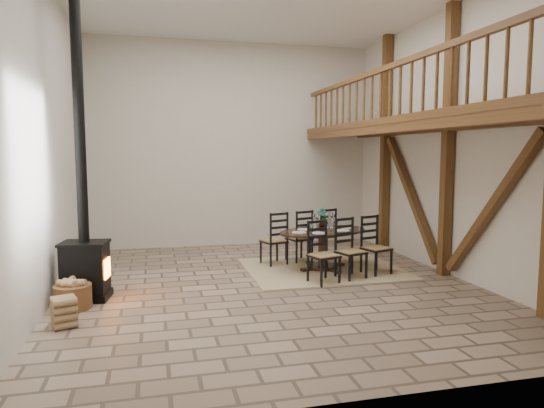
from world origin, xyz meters
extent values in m
plane|color=#9A7F66|center=(0.00, 0.00, 0.00)|extent=(8.00, 8.00, 0.00)
cube|color=beige|center=(0.00, 4.00, 2.50)|extent=(7.00, 0.02, 5.00)
cube|color=beige|center=(0.00, -4.00, 2.50)|extent=(7.00, 0.02, 5.00)
cube|color=beige|center=(-3.50, 0.00, 2.50)|extent=(0.02, 8.00, 5.00)
cube|color=beige|center=(3.50, 0.00, 2.50)|extent=(0.02, 8.00, 5.00)
cube|color=brown|center=(3.38, 0.00, 2.50)|extent=(0.18, 0.18, 5.00)
cube|color=brown|center=(3.38, 2.50, 2.50)|extent=(0.18, 0.18, 5.00)
cube|color=brown|center=(3.38, -1.25, 1.40)|extent=(0.14, 2.16, 2.54)
cube|color=brown|center=(3.38, 1.25, 1.40)|extent=(0.14, 2.16, 2.54)
cube|color=brown|center=(3.38, 0.00, 2.80)|extent=(0.20, 7.80, 0.20)
cube|color=brown|center=(2.70, 0.00, 2.85)|extent=(1.60, 7.80, 0.12)
cube|color=brown|center=(2.00, 0.00, 2.75)|extent=(0.18, 7.80, 0.22)
cube|color=brown|center=(2.00, 0.00, 3.75)|extent=(0.09, 7.60, 0.09)
cube|color=brown|center=(2.00, 0.00, 3.33)|extent=(0.06, 7.60, 0.86)
cube|color=tan|center=(1.30, 0.95, 0.01)|extent=(3.00, 2.50, 0.02)
ellipsoid|color=black|center=(1.30, 0.95, 0.76)|extent=(2.16, 1.68, 0.04)
cylinder|color=black|center=(1.30, 0.95, 0.37)|extent=(0.19, 0.19, 0.70)
cylinder|color=black|center=(1.30, 0.95, 0.05)|extent=(0.59, 0.59, 0.06)
cube|color=tan|center=(0.96, -0.04, 0.50)|extent=(0.57, 0.56, 0.04)
cube|color=black|center=(0.96, -0.04, 0.24)|extent=(0.55, 0.55, 0.48)
cube|color=black|center=(0.90, 0.15, 0.79)|extent=(0.39, 0.16, 0.63)
cube|color=tan|center=(1.55, 0.15, 0.50)|extent=(0.57, 0.56, 0.04)
cube|color=black|center=(1.55, 0.15, 0.24)|extent=(0.55, 0.55, 0.48)
cube|color=black|center=(1.49, 0.34, 0.79)|extent=(0.39, 0.16, 0.63)
cube|color=tan|center=(2.15, 0.34, 0.50)|extent=(0.57, 0.56, 0.04)
cube|color=black|center=(2.15, 0.34, 0.24)|extent=(0.55, 0.55, 0.48)
cube|color=black|center=(2.09, 0.53, 0.79)|extent=(0.39, 0.16, 0.63)
cube|color=tan|center=(0.45, 1.55, 0.50)|extent=(0.57, 0.56, 0.04)
cube|color=black|center=(0.45, 1.55, 0.24)|extent=(0.55, 0.55, 0.48)
cube|color=black|center=(0.51, 1.36, 0.79)|extent=(0.39, 0.16, 0.63)
cube|color=tan|center=(1.05, 1.74, 0.50)|extent=(0.57, 0.56, 0.04)
cube|color=black|center=(1.05, 1.74, 0.24)|extent=(0.55, 0.55, 0.48)
cube|color=black|center=(1.11, 1.55, 0.79)|extent=(0.39, 0.16, 0.63)
cube|color=tan|center=(1.64, 1.94, 0.50)|extent=(0.57, 0.56, 0.04)
cube|color=black|center=(1.64, 1.94, 0.24)|extent=(0.55, 0.55, 0.48)
cube|color=black|center=(1.70, 1.75, 0.79)|extent=(0.39, 0.16, 0.63)
cube|color=white|center=(1.30, 0.95, 0.79)|extent=(1.62, 1.14, 0.01)
cube|color=white|center=(1.30, 0.95, 0.87)|extent=(0.99, 0.59, 0.18)
cylinder|color=white|center=(1.12, 0.89, 0.95)|extent=(0.12, 0.12, 0.34)
cylinder|color=white|center=(1.48, 1.00, 0.95)|extent=(0.12, 0.12, 0.34)
cylinder|color=silver|center=(1.12, 0.89, 0.86)|extent=(0.06, 0.06, 0.16)
cylinder|color=silver|center=(1.48, 1.00, 0.86)|extent=(0.06, 0.06, 0.16)
imported|color=#4C723F|center=(1.28, 1.00, 1.00)|extent=(0.27, 0.22, 0.44)
cube|color=black|center=(-3.01, -0.04, 0.05)|extent=(0.79, 0.65, 0.11)
cube|color=black|center=(-3.01, -0.04, 0.49)|extent=(0.73, 0.59, 0.77)
cube|color=#FF590C|center=(-2.67, -0.09, 0.49)|extent=(0.07, 0.31, 0.31)
cube|color=black|center=(-3.01, -0.04, 0.90)|extent=(0.78, 0.64, 0.04)
cylinder|color=black|center=(-3.01, -0.04, 2.96)|extent=(0.16, 0.16, 4.08)
cylinder|color=brown|center=(-3.13, -0.48, 0.18)|extent=(0.54, 0.54, 0.35)
cube|color=tan|center=(-3.13, -0.48, 0.40)|extent=(0.29, 0.29, 0.10)
cube|color=tan|center=(-3.12, -1.29, 0.20)|extent=(0.38, 0.39, 0.41)
camera|label=1|loc=(-1.92, -7.98, 2.30)|focal=32.00mm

